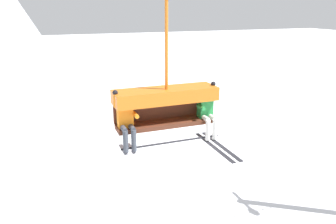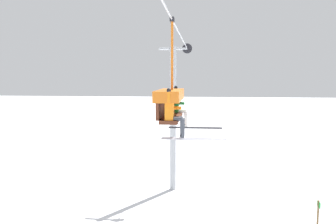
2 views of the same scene
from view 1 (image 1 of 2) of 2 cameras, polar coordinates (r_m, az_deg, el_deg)
name	(u,v)px [view 1 (image 1 of 2)]	position (r m, az deg, el deg)	size (l,w,h in m)	color
chairlift_chair	(165,100)	(7.33, -0.46, 2.02)	(2.34, 0.74, 3.19)	#512819
skier_orange	(126,121)	(6.96, -7.27, -1.49)	(0.48, 1.70, 1.34)	orange
skier_green	(208,111)	(7.60, 6.91, 0.20)	(0.48, 1.70, 1.34)	#23843D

